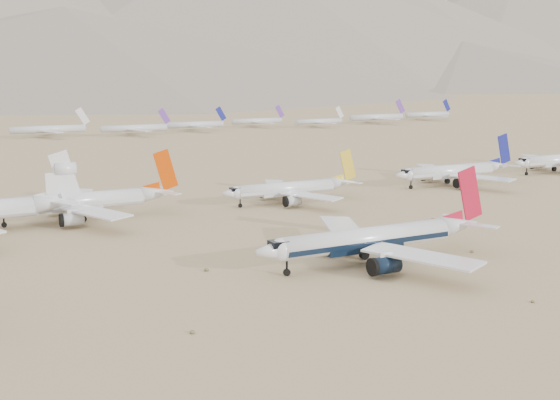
% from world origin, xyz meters
% --- Properties ---
extents(ground, '(7000.00, 7000.00, 0.00)m').
position_xyz_m(ground, '(0.00, 0.00, 0.00)').
color(ground, '#937A55').
rests_on(ground, ground).
extents(main_airliner, '(50.92, 49.73, 17.97)m').
position_xyz_m(main_airliner, '(1.95, 4.54, 4.94)').
color(main_airliner, silver).
rests_on(main_airliner, ground).
extents(row2_navy_widebody, '(46.18, 45.16, 16.43)m').
position_xyz_m(row2_navy_widebody, '(81.26, 72.22, 4.59)').
color(row2_navy_widebody, silver).
rests_on(row2_navy_widebody, ground).
extents(row2_gold_tail, '(41.20, 40.30, 14.67)m').
position_xyz_m(row2_gold_tail, '(17.47, 69.13, 4.10)').
color(row2_gold_tail, silver).
rests_on(row2_gold_tail, ground).
extents(row2_orange_tail, '(48.04, 46.99, 17.14)m').
position_xyz_m(row2_orange_tail, '(-41.46, 72.53, 4.81)').
color(row2_orange_tail, silver).
rests_on(row2_orange_tail, ground).
extents(distant_storage_row, '(575.28, 60.91, 15.65)m').
position_xyz_m(distant_storage_row, '(23.29, 310.76, 4.42)').
color(distant_storage_row, silver).
rests_on(distant_storage_row, ground).
extents(foothills, '(4637.50, 1395.00, 155.00)m').
position_xyz_m(foothills, '(526.68, 1100.00, 67.15)').
color(foothills, slate).
rests_on(foothills, ground).
extents(desert_scrub, '(247.37, 121.67, 0.63)m').
position_xyz_m(desert_scrub, '(-11.08, -26.49, 0.28)').
color(desert_scrub, brown).
rests_on(desert_scrub, ground).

